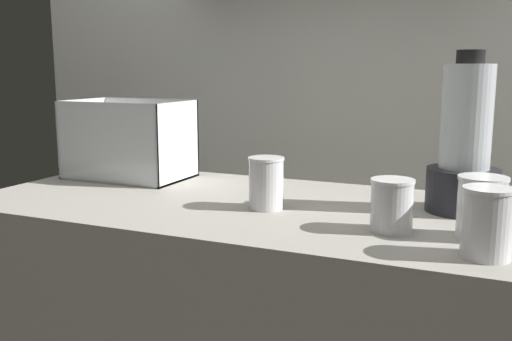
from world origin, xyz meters
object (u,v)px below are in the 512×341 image
at_px(blender_pitcher, 465,151).
at_px(juice_cup_mango_far_left, 266,185).
at_px(juice_cup_mango_right, 487,226).
at_px(juice_cup_beet_left, 392,207).
at_px(carrot_display_bin, 132,154).
at_px(juice_cup_orange_middle, 481,210).

xyz_separation_m(blender_pitcher, juice_cup_mango_far_left, (-0.42, -0.15, -0.08)).
bearing_deg(juice_cup_mango_right, juice_cup_beet_left, 151.11).
bearing_deg(juice_cup_mango_far_left, juice_cup_beet_left, -13.56).
relative_size(carrot_display_bin, juice_cup_beet_left, 3.23).
distance_m(blender_pitcher, juice_cup_mango_far_left, 0.45).
distance_m(juice_cup_beet_left, juice_cup_mango_right, 0.21).
relative_size(juice_cup_beet_left, juice_cup_orange_middle, 0.88).
relative_size(carrot_display_bin, blender_pitcher, 0.95).
relative_size(blender_pitcher, juice_cup_mango_right, 2.93).
height_order(juice_cup_mango_far_left, juice_cup_mango_right, juice_cup_mango_right).
bearing_deg(juice_cup_mango_far_left, blender_pitcher, 20.17).
relative_size(juice_cup_orange_middle, juice_cup_mango_right, 0.98).
distance_m(carrot_display_bin, juice_cup_beet_left, 0.86).
distance_m(blender_pitcher, juice_cup_mango_right, 0.34).
bearing_deg(carrot_display_bin, juice_cup_mango_right, -20.16).
xyz_separation_m(carrot_display_bin, juice_cup_beet_left, (0.82, -0.27, -0.02)).
xyz_separation_m(juice_cup_beet_left, juice_cup_mango_right, (0.18, -0.10, 0.01)).
bearing_deg(carrot_display_bin, juice_cup_beet_left, -18.08).
height_order(carrot_display_bin, juice_cup_orange_middle, carrot_display_bin).
bearing_deg(juice_cup_beet_left, juice_cup_mango_far_left, 166.44).
bearing_deg(blender_pitcher, juice_cup_orange_middle, -76.42).
height_order(juice_cup_mango_far_left, juice_cup_beet_left, juice_cup_mango_far_left).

